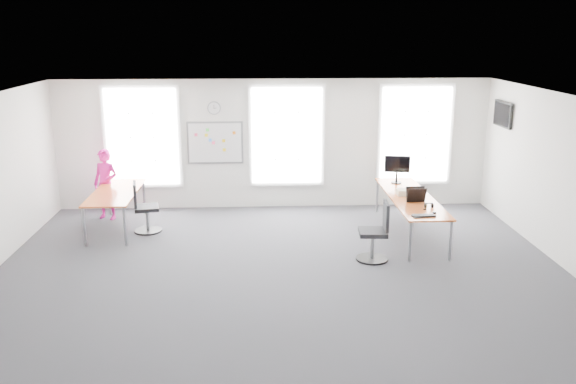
{
  "coord_description": "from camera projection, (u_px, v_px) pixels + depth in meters",
  "views": [
    {
      "loc": [
        -0.37,
        -9.92,
        4.1
      ],
      "look_at": [
        0.19,
        1.2,
        1.1
      ],
      "focal_mm": 38.0,
      "sensor_mm": 36.0,
      "label": 1
    }
  ],
  "objects": [
    {
      "name": "lens_cap",
      "position": [
        425.0,
        209.0,
        11.5
      ],
      "size": [
        0.08,
        0.08,
        0.01
      ],
      "primitive_type": "cylinder",
      "rotation": [
        0.0,
        0.0,
        -0.19
      ],
      "color": "black",
      "rests_on": "desk_right"
    },
    {
      "name": "window_mid",
      "position": [
        287.0,
        136.0,
        14.05
      ],
      "size": [
        1.6,
        0.06,
        2.2
      ],
      "primitive_type": "cube",
      "color": "silver",
      "rests_on": "wall_back"
    },
    {
      "name": "window_right",
      "position": [
        415.0,
        135.0,
        14.19
      ],
      "size": [
        1.6,
        0.06,
        2.2
      ],
      "primitive_type": "cube",
      "color": "silver",
      "rests_on": "wall_back"
    },
    {
      "name": "whiteboard",
      "position": [
        215.0,
        143.0,
        14.01
      ],
      "size": [
        1.2,
        0.03,
        0.9
      ],
      "primitive_type": "cube",
      "color": "silver",
      "rests_on": "wall_back"
    },
    {
      "name": "wall_back",
      "position": [
        274.0,
        144.0,
        14.11
      ],
      "size": [
        10.0,
        0.0,
        10.0
      ],
      "primitive_type": "plane",
      "rotation": [
        1.57,
        0.0,
        0.0
      ],
      "color": "white",
      "rests_on": "ground"
    },
    {
      "name": "tv",
      "position": [
        503.0,
        114.0,
        13.18
      ],
      "size": [
        0.06,
        0.9,
        0.55
      ],
      "primitive_type": "cube",
      "color": "black",
      "rests_on": "wall_right"
    },
    {
      "name": "mouse",
      "position": [
        434.0,
        213.0,
        11.23
      ],
      "size": [
        0.09,
        0.12,
        0.04
      ],
      "primitive_type": "ellipsoid",
      "rotation": [
        0.0,
        0.0,
        0.17
      ],
      "color": "black",
      "rests_on": "desk_right"
    },
    {
      "name": "paper_stack",
      "position": [
        405.0,
        192.0,
        12.5
      ],
      "size": [
        0.34,
        0.26,
        0.11
      ],
      "primitive_type": "cube",
      "rotation": [
        0.0,
        0.0,
        0.03
      ],
      "color": "beige",
      "rests_on": "desk_right"
    },
    {
      "name": "person",
      "position": [
        106.0,
        184.0,
        13.38
      ],
      "size": [
        0.66,
        0.54,
        1.56
      ],
      "primitive_type": "imported",
      "rotation": [
        0.0,
        0.0,
        -0.34
      ],
      "color": "#C5147D",
      "rests_on": "ground"
    },
    {
      "name": "floor",
      "position": [
        281.0,
        271.0,
        10.65
      ],
      "size": [
        10.0,
        10.0,
        0.0
      ],
      "primitive_type": "plane",
      "color": "#2A292E",
      "rests_on": "ground"
    },
    {
      "name": "monitor",
      "position": [
        397.0,
        167.0,
        13.37
      ],
      "size": [
        0.55,
        0.23,
        0.62
      ],
      "rotation": [
        0.0,
        0.0,
        -0.18
      ],
      "color": "black",
      "rests_on": "desk_right"
    },
    {
      "name": "wall_right",
      "position": [
        570.0,
        184.0,
        10.5
      ],
      "size": [
        0.0,
        10.0,
        10.0
      ],
      "primitive_type": "plane",
      "rotation": [
        1.57,
        0.0,
        -1.57
      ],
      "color": "white",
      "rests_on": "ground"
    },
    {
      "name": "desk_left",
      "position": [
        116.0,
        195.0,
        12.69
      ],
      "size": [
        0.89,
        2.23,
        0.81
      ],
      "color": "#C6592B",
      "rests_on": "ground"
    },
    {
      "name": "laptop_sleeve",
      "position": [
        416.0,
        195.0,
        11.95
      ],
      "size": [
        0.38,
        0.22,
        0.3
      ],
      "rotation": [
        0.0,
        0.0,
        0.07
      ],
      "color": "black",
      "rests_on": "desk_right"
    },
    {
      "name": "keyboard",
      "position": [
        424.0,
        216.0,
        11.08
      ],
      "size": [
        0.45,
        0.24,
        0.02
      ],
      "primitive_type": "cube",
      "rotation": [
        0.0,
        0.0,
        0.21
      ],
      "color": "black",
      "rests_on": "desk_right"
    },
    {
      "name": "wall_clock",
      "position": [
        214.0,
        108.0,
        13.8
      ],
      "size": [
        0.3,
        0.04,
        0.3
      ],
      "primitive_type": "cylinder",
      "rotation": [
        1.57,
        0.0,
        0.0
      ],
      "color": "gray",
      "rests_on": "wall_back"
    },
    {
      "name": "wall_front",
      "position": [
        295.0,
        284.0,
        6.4
      ],
      "size": [
        10.0,
        0.0,
        10.0
      ],
      "primitive_type": "plane",
      "rotation": [
        -1.57,
        0.0,
        0.0
      ],
      "color": "white",
      "rests_on": "ground"
    },
    {
      "name": "headphones",
      "position": [
        429.0,
        205.0,
        11.61
      ],
      "size": [
        0.17,
        0.09,
        0.1
      ],
      "rotation": [
        0.0,
        0.0,
        -0.16
      ],
      "color": "black",
      "rests_on": "desk_right"
    },
    {
      "name": "chair_left",
      "position": [
        144.0,
        210.0,
        12.57
      ],
      "size": [
        0.56,
        0.56,
        1.06
      ],
      "rotation": [
        0.0,
        0.0,
        1.76
      ],
      "color": "black",
      "rests_on": "ground"
    },
    {
      "name": "chair_right",
      "position": [
        376.0,
        235.0,
        11.02
      ],
      "size": [
        0.59,
        0.59,
        1.1
      ],
      "rotation": [
        0.0,
        0.0,
        -1.64
      ],
      "color": "black",
      "rests_on": "ground"
    },
    {
      "name": "window_left",
      "position": [
        142.0,
        137.0,
        13.89
      ],
      "size": [
        1.6,
        0.06,
        2.2
      ],
      "primitive_type": "cube",
      "color": "silver",
      "rests_on": "wall_back"
    },
    {
      "name": "ceiling",
      "position": [
        280.0,
        98.0,
        9.87
      ],
      "size": [
        10.0,
        10.0,
        0.0
      ],
      "primitive_type": "plane",
      "rotation": [
        3.14,
        0.0,
        0.0
      ],
      "color": "white",
      "rests_on": "ground"
    },
    {
      "name": "desk_right",
      "position": [
        411.0,
        199.0,
        12.41
      ],
      "size": [
        0.86,
        3.23,
        0.79
      ],
      "color": "#C6592B",
      "rests_on": "ground"
    }
  ]
}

